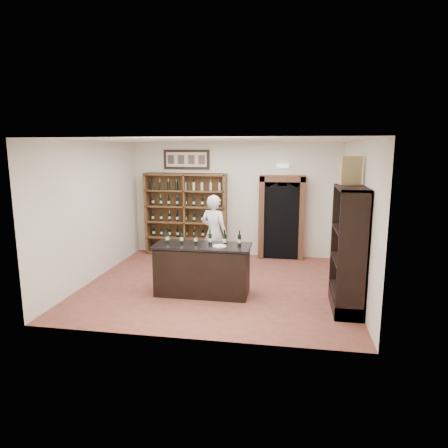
{
  "coord_description": "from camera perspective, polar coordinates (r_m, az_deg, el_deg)",
  "views": [
    {
      "loc": [
        1.47,
        -7.95,
        2.84
      ],
      "look_at": [
        0.08,
        0.3,
        1.25
      ],
      "focal_mm": 32.0,
      "sensor_mm": 36.0,
      "label": 1
    }
  ],
  "objects": [
    {
      "name": "counter_bottle_3",
      "position": [
        7.77,
        -2.0,
        -2.15
      ],
      "size": [
        0.07,
        0.07,
        0.3
      ],
      "color": "black",
      "rests_on": "tasting_counter"
    },
    {
      "name": "ceiling",
      "position": [
        8.09,
        -0.92,
        11.87
      ],
      "size": [
        5.5,
        5.5,
        0.0
      ],
      "primitive_type": "plane",
      "rotation": [
        3.14,
        0.0,
        0.0
      ],
      "color": "white",
      "rests_on": "wall_back"
    },
    {
      "name": "emergency_light",
      "position": [
        10.38,
        8.44,
        8.2
      ],
      "size": [
        0.3,
        0.1,
        0.1
      ],
      "primitive_type": "cube",
      "color": "white",
      "rests_on": "wall_back"
    },
    {
      "name": "counter_bottle_1",
      "position": [
        7.9,
        -6.1,
        -1.99
      ],
      "size": [
        0.07,
        0.07,
        0.3
      ],
      "color": "black",
      "rests_on": "tasting_counter"
    },
    {
      "name": "side_cabinet",
      "position": [
        7.43,
        17.43,
        -6.08
      ],
      "size": [
        0.48,
        1.2,
        2.2
      ],
      "color": "black",
      "rests_on": "ground"
    },
    {
      "name": "wall_left",
      "position": [
        9.1,
        -18.18,
        1.74
      ],
      "size": [
        0.04,
        5.0,
        3.0
      ],
      "primitive_type": "cube",
      "color": "silver",
      "rests_on": "ground"
    },
    {
      "name": "wine_shelf",
      "position": [
        10.79,
        -5.43,
        1.42
      ],
      "size": [
        2.2,
        0.38,
        2.2
      ],
      "color": "brown",
      "rests_on": "ground"
    },
    {
      "name": "wine_crate",
      "position": [
        7.53,
        17.64,
        7.31
      ],
      "size": [
        0.38,
        0.2,
        0.51
      ],
      "primitive_type": "cube",
      "rotation": [
        0.0,
        0.0,
        0.15
      ],
      "color": "#A48556",
      "rests_on": "side_cabinet"
    },
    {
      "name": "counter_bottle_5",
      "position": [
        7.68,
        2.22,
        -2.31
      ],
      "size": [
        0.07,
        0.07,
        0.3
      ],
      "color": "black",
      "rests_on": "tasting_counter"
    },
    {
      "name": "shopkeeper",
      "position": [
        9.28,
        -1.44,
        -1.33
      ],
      "size": [
        0.76,
        0.61,
        1.8
      ],
      "primitive_type": "imported",
      "rotation": [
        0.0,
        0.0,
        2.83
      ],
      "color": "silver",
      "rests_on": "ground"
    },
    {
      "name": "arched_doorway",
      "position": [
        10.42,
        8.24,
        1.23
      ],
      "size": [
        1.17,
        0.35,
        2.17
      ],
      "color": "black",
      "rests_on": "ground"
    },
    {
      "name": "plate",
      "position": [
        7.6,
        -0.63,
        -3.2
      ],
      "size": [
        0.26,
        0.26,
        0.02
      ],
      "primitive_type": "cylinder",
      "color": "beige",
      "rests_on": "tasting_counter"
    },
    {
      "name": "counter_bottle_4",
      "position": [
        7.72,
        0.09,
        -2.23
      ],
      "size": [
        0.07,
        0.07,
        0.3
      ],
      "color": "black",
      "rests_on": "tasting_counter"
    },
    {
      "name": "floor",
      "position": [
        8.57,
        -0.86,
        -8.61
      ],
      "size": [
        5.5,
        5.5,
        0.0
      ],
      "primitive_type": "plane",
      "color": "#964A3C",
      "rests_on": "ground"
    },
    {
      "name": "tasting_counter",
      "position": [
        7.9,
        -3.1,
        -6.56
      ],
      "size": [
        1.88,
        0.78,
        1.0
      ],
      "color": "black",
      "rests_on": "ground"
    },
    {
      "name": "counter_bottle_0",
      "position": [
        7.98,
        -8.09,
        -1.9
      ],
      "size": [
        0.07,
        0.07,
        0.3
      ],
      "color": "black",
      "rests_on": "tasting_counter"
    },
    {
      "name": "wall_back",
      "position": [
        10.64,
        1.56,
        3.51
      ],
      "size": [
        5.5,
        0.04,
        3.0
      ],
      "primitive_type": "cube",
      "color": "silver",
      "rests_on": "ground"
    },
    {
      "name": "counter_bottle_2",
      "position": [
        7.83,
        -4.07,
        -2.07
      ],
      "size": [
        0.07,
        0.07,
        0.3
      ],
      "color": "black",
      "rests_on": "tasting_counter"
    },
    {
      "name": "framed_picture",
      "position": [
        10.79,
        -5.38,
        9.16
      ],
      "size": [
        1.25,
        0.04,
        0.52
      ],
      "primitive_type": "cube",
      "color": "black",
      "rests_on": "wall_back"
    },
    {
      "name": "wall_right",
      "position": [
        8.17,
        18.45,
        0.74
      ],
      "size": [
        0.04,
        5.0,
        3.0
      ],
      "primitive_type": "cube",
      "color": "silver",
      "rests_on": "ground"
    }
  ]
}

